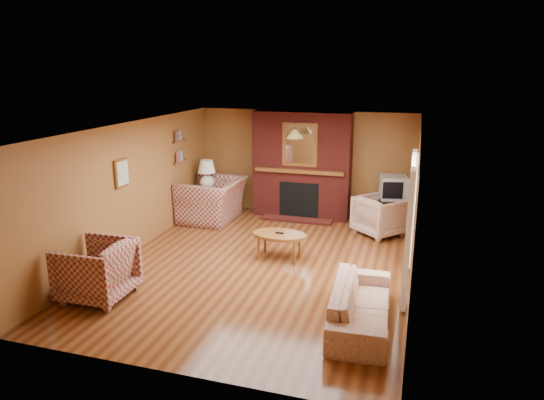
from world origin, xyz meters
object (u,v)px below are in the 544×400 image
(side_table, at_px, (208,202))
(coffee_table, at_px, (279,236))
(crt_tv, at_px, (394,187))
(plaid_loveseat, at_px, (212,200))
(table_lamp, at_px, (207,173))
(floral_armchair, at_px, (380,216))
(floral_sofa, at_px, (361,304))
(fireplace, at_px, (302,166))
(tv_stand, at_px, (392,213))
(plaid_armchair, at_px, (97,270))

(side_table, bearing_deg, coffee_table, -41.68)
(side_table, relative_size, crt_tv, 0.99)
(plaid_loveseat, distance_m, side_table, 0.42)
(side_table, xyz_separation_m, table_lamp, (0.00, -0.00, 0.69))
(floral_armchair, bearing_deg, floral_sofa, 132.65)
(fireplace, height_order, table_lamp, fireplace)
(floral_sofa, relative_size, floral_armchair, 2.16)
(fireplace, xyz_separation_m, crt_tv, (2.05, -0.19, -0.30))
(plaid_loveseat, relative_size, floral_sofa, 0.75)
(crt_tv, bearing_deg, plaid_loveseat, -170.67)
(floral_armchair, bearing_deg, side_table, 38.45)
(plaid_loveseat, xyz_separation_m, crt_tv, (3.90, 0.64, 0.41))
(floral_sofa, distance_m, coffee_table, 2.55)
(floral_sofa, height_order, tv_stand, tv_stand)
(floral_sofa, relative_size, tv_stand, 3.03)
(tv_stand, bearing_deg, floral_armchair, -109.74)
(side_table, bearing_deg, plaid_loveseat, -49.84)
(plaid_loveseat, height_order, floral_sofa, plaid_loveseat)
(plaid_armchair, bearing_deg, floral_sofa, 94.24)
(fireplace, relative_size, side_table, 3.86)
(plaid_armchair, xyz_separation_m, side_table, (-0.15, 4.34, -0.13))
(plaid_loveseat, xyz_separation_m, table_lamp, (-0.25, 0.30, 0.54))
(tv_stand, relative_size, crt_tv, 1.00)
(fireplace, xyz_separation_m, plaid_armchair, (-1.95, -4.87, -0.74))
(floral_armchair, bearing_deg, plaid_armchair, 89.07)
(side_table, xyz_separation_m, tv_stand, (4.15, 0.35, 0.00))
(tv_stand, bearing_deg, plaid_armchair, -131.02)
(floral_sofa, bearing_deg, plaid_armchair, 92.49)
(plaid_loveseat, bearing_deg, tv_stand, 99.76)
(plaid_armchair, relative_size, floral_armchair, 1.10)
(floral_armchair, distance_m, table_lamp, 4.00)
(crt_tv, bearing_deg, side_table, -175.26)
(side_table, bearing_deg, floral_armchair, -3.38)
(plaid_loveseat, relative_size, tv_stand, 2.27)
(coffee_table, relative_size, tv_stand, 1.57)
(floral_armchair, distance_m, side_table, 3.95)
(tv_stand, distance_m, crt_tv, 0.56)
(fireplace, height_order, crt_tv, fireplace)
(plaid_armchair, distance_m, tv_stand, 6.16)
(plaid_loveseat, bearing_deg, crt_tv, 99.68)
(crt_tv, bearing_deg, tv_stand, 90.00)
(fireplace, xyz_separation_m, floral_sofa, (1.90, -4.51, -0.90))
(plaid_loveseat, height_order, side_table, plaid_loveseat)
(coffee_table, xyz_separation_m, table_lamp, (-2.32, 2.07, 0.58))
(side_table, distance_m, crt_tv, 4.20)
(side_table, bearing_deg, floral_sofa, -44.81)
(fireplace, relative_size, tv_stand, 3.82)
(plaid_armchair, distance_m, crt_tv, 6.17)
(floral_sofa, height_order, coffee_table, floral_sofa)
(plaid_loveseat, xyz_separation_m, side_table, (-0.25, 0.30, -0.15))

